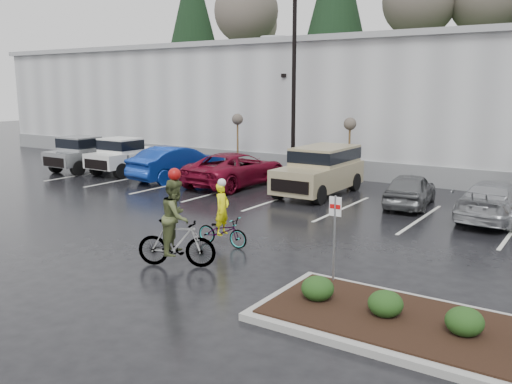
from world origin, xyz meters
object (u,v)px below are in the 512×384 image
Objects in this scene: car_blue at (178,163)px; car_far_silver at (498,201)px; pickup_silver at (93,153)px; pickup_white at (133,155)px; fire_lane_sign at (335,230)px; car_red at (236,169)px; cyclist_hivis at (222,225)px; car_grey at (410,190)px; suv_tan at (319,171)px; sapling_mid at (350,128)px; cyclist_olive at (176,232)px; sapling_west at (237,123)px; lamppost at (294,64)px.

car_blue is 14.99m from car_far_silver.
pickup_silver and pickup_white have the same top height.
fire_lane_sign is 21.21m from pickup_silver.
pickup_silver is 9.51m from car_red.
car_grey is at bearing -22.97° from cyclist_hivis.
car_blue reaches higher than car_far_silver.
suv_tan is at bearing -8.79° from car_grey.
sapling_mid is 5.48m from car_grey.
pickup_white is 16.38m from cyclist_olive.
cyclist_hivis is at bearing -84.58° from sapling_mid.
car_far_silver is (13.78, -3.68, -2.02)m from sapling_west.
car_far_silver is at bearing -56.33° from cyclist_olive.
car_grey is at bearing -170.34° from car_blue.
car_blue is 7.66m from suv_tan.
sapling_west reaches higher than car_blue.
pickup_white is at bearing -147.49° from sapling_west.
lamppost is at bearing 140.32° from suv_tan.
lamppost is 8.48m from car_grey.
pickup_silver is (-11.35, -2.68, -4.71)m from lamppost.
sapling_mid is 8.67m from car_blue.
pickup_silver is at bearing -153.40° from sapling_west.
lamppost reaches higher than pickup_white.
pickup_silver is at bearing -166.28° from pickup_white.
car_grey is (8.35, 0.04, -0.13)m from car_red.
lamppost reaches higher than cyclist_hivis.
pickup_white is 2.00× the size of cyclist_olive.
car_grey is (-1.31, 9.67, -0.74)m from fire_lane_sign.
cyclist_olive reaches higher than car_grey.
pickup_silver is 1.02× the size of suv_tan.
cyclist_hivis is (-6.19, -7.82, -0.07)m from car_far_silver.
sapling_mid is (6.50, 0.00, 0.00)m from sapling_west.
pickup_silver is at bearing -165.12° from sapling_mid.
lamppost is at bearing -8.60° from cyclist_olive.
cyclist_hivis reaches higher than car_grey.
pickup_silver is at bearing 9.43° from car_blue.
car_grey is at bearing -1.54° from suv_tan.
car_blue is at bearing 43.88° from cyclist_hivis.
sapling_west is (-4.00, 1.00, -2.96)m from lamppost.
cyclist_olive is (5.56, -10.46, 0.14)m from car_red.
car_blue is at bearing -154.28° from lamppost.
car_blue is (-13.00, 9.29, -0.55)m from fire_lane_sign.
lamppost is at bearing -9.53° from car_far_silver.
suv_tan reaches higher than car_blue.
sapling_mid is 0.82× the size of car_grey.
car_grey is at bearing -16.61° from sapling_west.
sapling_mid is 5.73m from car_red.
pickup_silver is at bearing 31.56° from cyclist_olive.
pickup_white is (-4.80, -3.06, -1.75)m from sapling_west.
car_blue is 13.49m from cyclist_olive.
car_grey is at bearing -0.28° from pickup_white.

